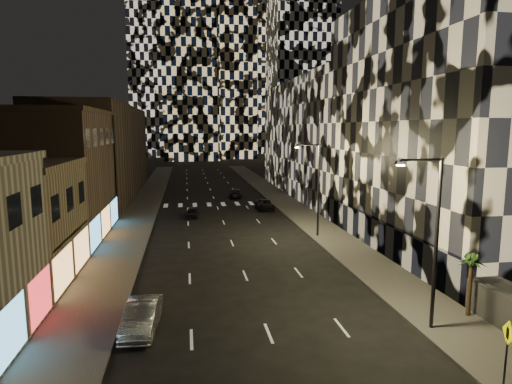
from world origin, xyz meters
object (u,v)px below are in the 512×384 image
object	(u,v)px
streetlight_far	(316,183)
ped_sign	(507,343)
car_dark_oncoming	(236,193)
car_silver_parked	(142,317)
palm_tree	(472,265)
car_dark_rightlane	(265,205)
car_dark_midlane	(192,213)
streetlight_near	(433,232)

from	to	relation	value
streetlight_far	ped_sign	size ratio (longest dim) A/B	3.01
car_dark_oncoming	ped_sign	xyz separation A→B (m)	(4.80, -51.53, 1.56)
car_silver_parked	palm_tree	distance (m)	18.27
streetlight_far	car_dark_oncoming	xyz separation A→B (m)	(-4.85, 25.88, -4.70)
streetlight_far	car_dark_rightlane	distance (m)	15.80
car_dark_midlane	ped_sign	bearing A→B (deg)	-68.52
car_dark_oncoming	car_silver_parked	bearing A→B (deg)	83.77
streetlight_near	ped_sign	distance (m)	6.46
streetlight_near	streetlight_far	world-z (taller)	same
car_dark_rightlane	palm_tree	xyz separation A→B (m)	(5.40, -33.87, 2.44)
streetlight_far	car_dark_midlane	bearing A→B (deg)	136.37
car_dark_midlane	car_dark_oncoming	size ratio (longest dim) A/B	0.80
ped_sign	palm_tree	xyz separation A→B (m)	(3.20, 6.69, 0.88)
palm_tree	car_dark_rightlane	bearing A→B (deg)	99.06
streetlight_far	ped_sign	xyz separation A→B (m)	(-0.06, -25.65, -3.14)
streetlight_far	palm_tree	bearing A→B (deg)	-80.58
car_dark_rightlane	ped_sign	bearing A→B (deg)	-84.55
car_dark_oncoming	ped_sign	world-z (taller)	ped_sign
car_dark_rightlane	car_dark_oncoming	bearing A→B (deg)	105.69
streetlight_far	car_silver_parked	distance (m)	23.49
car_silver_parked	car_dark_midlane	size ratio (longest dim) A/B	1.29
car_silver_parked	car_dark_rightlane	world-z (taller)	car_silver_parked
streetlight_near	ped_sign	size ratio (longest dim) A/B	3.01
car_dark_rightlane	streetlight_near	bearing A→B (deg)	-83.96
car_dark_oncoming	car_dark_rightlane	xyz separation A→B (m)	(2.60, -10.96, -0.00)
streetlight_near	car_dark_rightlane	size ratio (longest dim) A/B	1.92
streetlight_near	streetlight_far	distance (m)	20.00
streetlight_near	car_silver_parked	world-z (taller)	streetlight_near
car_silver_parked	streetlight_near	bearing A→B (deg)	-4.99
car_dark_midlane	car_dark_oncoming	distance (m)	16.17
car_silver_parked	car_dark_oncoming	bearing A→B (deg)	81.26
car_dark_oncoming	palm_tree	world-z (taller)	palm_tree
car_silver_parked	palm_tree	world-z (taller)	palm_tree
streetlight_near	streetlight_far	xyz separation A→B (m)	(0.00, 20.00, 0.00)
streetlight_near	streetlight_far	size ratio (longest dim) A/B	1.00
car_dark_midlane	car_dark_oncoming	world-z (taller)	car_dark_oncoming
car_silver_parked	ped_sign	distance (m)	16.99
streetlight_near	car_silver_parked	xyz separation A→B (m)	(-14.92, 2.44, -4.59)
streetlight_near	ped_sign	world-z (taller)	streetlight_near
car_dark_midlane	ped_sign	world-z (taller)	ped_sign
streetlight_far	car_silver_parked	xyz separation A→B (m)	(-14.92, -17.56, -4.59)
car_dark_oncoming	car_dark_rightlane	bearing A→B (deg)	110.16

